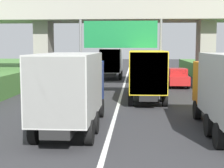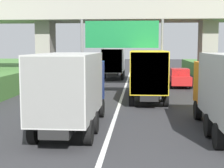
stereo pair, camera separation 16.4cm
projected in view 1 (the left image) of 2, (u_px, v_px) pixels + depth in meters
name	position (u px, v px, depth m)	size (l,w,h in m)	color
lane_centre_stripe	(120.00, 99.00, 23.90)	(0.20, 91.75, 0.01)	white
overpass_bridge	(123.00, 18.00, 29.63)	(40.00, 4.80, 8.12)	#9E998E
overhead_highway_sign	(120.00, 40.00, 23.98)	(5.88, 0.18, 5.62)	slate
truck_blue	(72.00, 87.00, 15.03)	(2.44, 7.30, 3.44)	black
truck_white	(112.00, 62.00, 39.55)	(2.44, 7.30, 3.44)	black
truck_yellow	(147.00, 73.00, 23.19)	(2.44, 7.30, 3.44)	black
car_red	(177.00, 78.00, 31.01)	(1.86, 4.10, 1.72)	red
construction_barrel_5	(222.00, 97.00, 21.75)	(0.57, 0.57, 0.90)	orange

